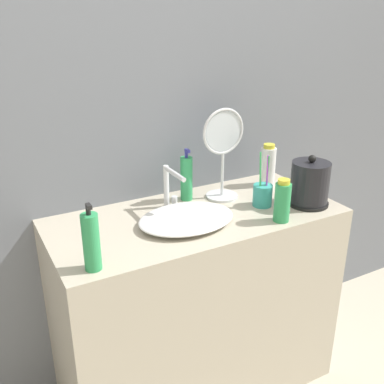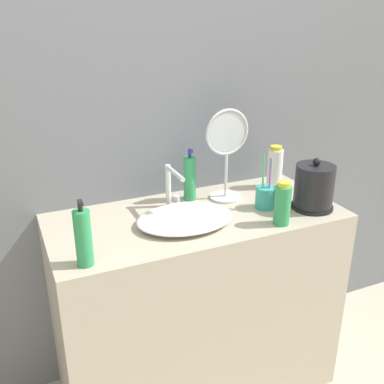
% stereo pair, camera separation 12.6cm
% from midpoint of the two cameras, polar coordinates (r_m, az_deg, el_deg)
% --- Properties ---
extents(wall_back, '(6.00, 0.04, 2.60)m').
position_cam_midpoint_polar(wall_back, '(1.85, -0.97, 13.50)').
color(wall_back, slate).
rests_on(wall_back, ground_plane).
extents(vanity_counter, '(1.14, 0.52, 0.84)m').
position_cam_midpoint_polar(vanity_counter, '(1.96, 2.48, -14.15)').
color(vanity_counter, '#B7AD99').
rests_on(vanity_counter, ground_plane).
extents(sink_basin, '(0.37, 0.28, 0.04)m').
position_cam_midpoint_polar(sink_basin, '(1.67, 1.29, -3.36)').
color(sink_basin, white).
rests_on(sink_basin, vanity_counter).
extents(faucet, '(0.06, 0.16, 0.18)m').
position_cam_midpoint_polar(faucet, '(1.76, -0.56, 0.96)').
color(faucet, silver).
rests_on(faucet, vanity_counter).
extents(electric_kettle, '(0.17, 0.17, 0.21)m').
position_cam_midpoint_polar(electric_kettle, '(1.85, 17.11, 0.42)').
color(electric_kettle, black).
rests_on(electric_kettle, vanity_counter).
extents(toothbrush_cup, '(0.08, 0.08, 0.22)m').
position_cam_midpoint_polar(toothbrush_cup, '(1.82, 11.25, -0.62)').
color(toothbrush_cup, teal).
rests_on(toothbrush_cup, vanity_counter).
extents(lotion_bottle, '(0.05, 0.05, 0.22)m').
position_cam_midpoint_polar(lotion_bottle, '(1.40, -11.14, -5.77)').
color(lotion_bottle, '#2D9956').
rests_on(lotion_bottle, vanity_counter).
extents(shampoo_bottle, '(0.07, 0.07, 0.19)m').
position_cam_midpoint_polar(shampoo_bottle, '(2.03, 12.24, 3.02)').
color(shampoo_bottle, white).
rests_on(shampoo_bottle, vanity_counter).
extents(mouthwash_bottle, '(0.05, 0.05, 0.22)m').
position_cam_midpoint_polar(mouthwash_bottle, '(1.85, 1.65, 1.75)').
color(mouthwash_bottle, '#2D9956').
rests_on(mouthwash_bottle, vanity_counter).
extents(hand_cream_bottle, '(0.06, 0.06, 0.17)m').
position_cam_midpoint_polar(hand_cream_bottle, '(1.69, 13.53, -1.55)').
color(hand_cream_bottle, '#2D9956').
rests_on(hand_cream_bottle, vanity_counter).
extents(vanity_mirror, '(0.19, 0.13, 0.38)m').
position_cam_midpoint_polar(vanity_mirror, '(1.84, 6.41, 5.31)').
color(vanity_mirror, silver).
rests_on(vanity_mirror, vanity_counter).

